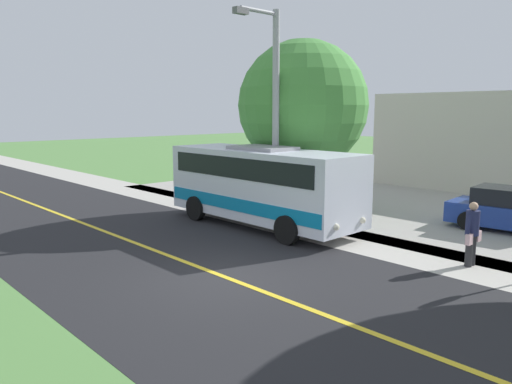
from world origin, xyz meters
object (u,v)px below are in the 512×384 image
Objects in this scene: pedestrian_with_bags at (472,232)px; tree_curbside at (303,106)px; street_light_pole at (273,109)px; shuttle_bus_front at (262,182)px.

tree_curbside is (-2.15, -7.79, 3.30)m from pedestrian_with_bags.
pedestrian_with_bags is 0.25× the size of tree_curbside.
tree_curbside reaches higher than pedestrian_with_bags.
street_light_pole reaches higher than pedestrian_with_bags.
shuttle_bus_front is 1.12× the size of tree_curbside.
street_light_pole is at bearing 19.12° from tree_curbside.
pedestrian_with_bags is at bearing 93.15° from street_light_pole.
pedestrian_with_bags is at bearing 74.55° from tree_curbside.
shuttle_bus_front is 7.12m from pedestrian_with_bags.
pedestrian_with_bags is 0.23× the size of street_light_pole.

